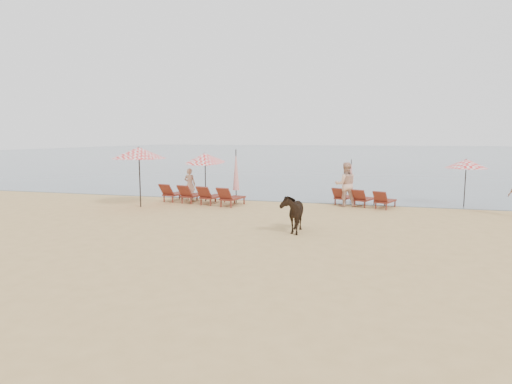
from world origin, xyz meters
TOP-DOWN VIEW (x-y plane):
  - ground at (0.00, 0.00)m, footprint 120.00×120.00m
  - sea at (0.00, 80.00)m, footprint 160.00×140.00m
  - lounger_cluster_left at (-3.58, 8.52)m, footprint 4.01×2.35m
  - lounger_cluster_right at (3.62, 9.67)m, footprint 2.81×2.25m
  - umbrella_open_left_a at (-5.76, 6.97)m, footprint 2.31×2.31m
  - umbrella_open_left_b at (-3.66, 9.33)m, footprint 1.87×1.91m
  - umbrella_open_right at (7.87, 10.61)m, footprint 1.73×1.73m
  - umbrella_closed_left at (-2.08, 9.18)m, footprint 0.30×0.30m
  - umbrella_closed_right at (3.00, 11.31)m, footprint 0.24×0.24m
  - cow at (1.52, 3.85)m, footprint 0.82×1.55m
  - beachgoer_left at (-4.49, 9.38)m, footprint 0.58×0.40m
  - beachgoer_right_a at (2.85, 9.49)m, footprint 1.10×0.95m

SIDE VIEW (x-z plane):
  - ground at x=0.00m, z-range 0.00..0.00m
  - sea at x=0.00m, z-range -0.03..0.03m
  - lounger_cluster_right at x=3.62m, z-range 0.10..0.64m
  - lounger_cluster_left at x=-3.58m, z-range 0.12..0.71m
  - cow at x=1.52m, z-range 0.00..1.26m
  - beachgoer_left at x=-4.49m, z-range 0.00..1.55m
  - beachgoer_right_a at x=2.85m, z-range 0.00..1.94m
  - umbrella_closed_right at x=3.00m, z-range 0.23..2.21m
  - umbrella_closed_left at x=-2.08m, z-range 0.28..2.76m
  - umbrella_open_right at x=7.87m, z-range 0.84..2.95m
  - umbrella_open_left_b at x=-3.66m, z-range 0.87..3.26m
  - umbrella_open_left_a at x=-5.76m, z-range 1.05..3.68m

